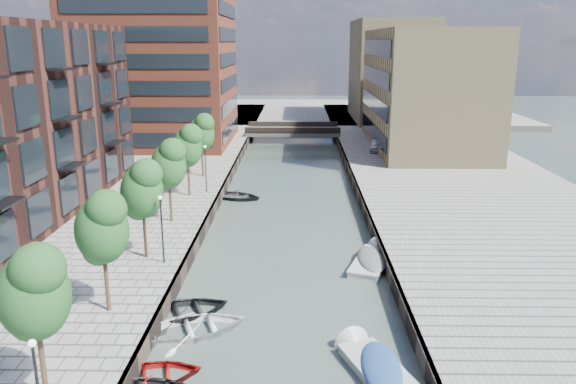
{
  "coord_description": "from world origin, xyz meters",
  "views": [
    {
      "loc": [
        0.63,
        -6.72,
        13.63
      ],
      "look_at": [
        0.0,
        30.91,
        3.5
      ],
      "focal_mm": 35.0,
      "sensor_mm": 36.0,
      "label": 1
    }
  ],
  "objects_px": {
    "bridge": "(293,131)",
    "sloop_2": "(151,381)",
    "sloop_3": "(196,333)",
    "motorboat_4": "(373,260)",
    "sloop_4": "(236,199)",
    "motorboat_3": "(375,368)",
    "tree_4": "(168,163)",
    "car": "(376,145)",
    "tree_2": "(102,226)",
    "sloop_1": "(184,316)",
    "tree_3": "(142,188)",
    "tree_5": "(187,145)",
    "tree_6": "(201,132)",
    "tree_1": "(33,290)"
  },
  "relations": [
    {
      "from": "tree_4",
      "to": "car",
      "type": "height_order",
      "value": "tree_4"
    },
    {
      "from": "sloop_4",
      "to": "motorboat_4",
      "type": "distance_m",
      "value": 18.12
    },
    {
      "from": "tree_4",
      "to": "tree_5",
      "type": "distance_m",
      "value": 7.0
    },
    {
      "from": "bridge",
      "to": "tree_4",
      "type": "relative_size",
      "value": 2.18
    },
    {
      "from": "tree_3",
      "to": "sloop_4",
      "type": "relative_size",
      "value": 1.29
    },
    {
      "from": "tree_4",
      "to": "sloop_4",
      "type": "distance_m",
      "value": 11.51
    },
    {
      "from": "bridge",
      "to": "tree_3",
      "type": "bearing_deg",
      "value": -100.25
    },
    {
      "from": "bridge",
      "to": "motorboat_3",
      "type": "xyz_separation_m",
      "value": [
        4.0,
        -57.57,
        -1.18
      ]
    },
    {
      "from": "sloop_4",
      "to": "motorboat_3",
      "type": "height_order",
      "value": "motorboat_3"
    },
    {
      "from": "sloop_1",
      "to": "sloop_4",
      "type": "bearing_deg",
      "value": -25.43
    },
    {
      "from": "sloop_1",
      "to": "car",
      "type": "relative_size",
      "value": 1.17
    },
    {
      "from": "motorboat_4",
      "to": "tree_4",
      "type": "bearing_deg",
      "value": 158.85
    },
    {
      "from": "sloop_3",
      "to": "motorboat_4",
      "type": "xyz_separation_m",
      "value": [
        9.7,
        8.99,
        0.22
      ]
    },
    {
      "from": "tree_2",
      "to": "motorboat_3",
      "type": "bearing_deg",
      "value": -15.94
    },
    {
      "from": "sloop_4",
      "to": "motorboat_4",
      "type": "relative_size",
      "value": 0.81
    },
    {
      "from": "bridge",
      "to": "sloop_2",
      "type": "xyz_separation_m",
      "value": [
        -5.4,
        -58.37,
        -1.39
      ]
    },
    {
      "from": "tree_4",
      "to": "car",
      "type": "distance_m",
      "value": 33.14
    },
    {
      "from": "tree_6",
      "to": "sloop_3",
      "type": "height_order",
      "value": "tree_6"
    },
    {
      "from": "sloop_2",
      "to": "tree_2",
      "type": "bearing_deg",
      "value": 19.76
    },
    {
      "from": "tree_1",
      "to": "motorboat_3",
      "type": "relative_size",
      "value": 1.08
    },
    {
      "from": "motorboat_3",
      "to": "sloop_1",
      "type": "bearing_deg",
      "value": 151.71
    },
    {
      "from": "tree_4",
      "to": "motorboat_3",
      "type": "relative_size",
      "value": 1.08
    },
    {
      "from": "tree_4",
      "to": "tree_5",
      "type": "bearing_deg",
      "value": 90.0
    },
    {
      "from": "bridge",
      "to": "sloop_3",
      "type": "relative_size",
      "value": 2.57
    },
    {
      "from": "tree_5",
      "to": "tree_6",
      "type": "relative_size",
      "value": 1.0
    },
    {
      "from": "tree_1",
      "to": "tree_3",
      "type": "height_order",
      "value": "same"
    },
    {
      "from": "tree_3",
      "to": "tree_6",
      "type": "bearing_deg",
      "value": 90.0
    },
    {
      "from": "tree_2",
      "to": "tree_4",
      "type": "height_order",
      "value": "same"
    },
    {
      "from": "tree_3",
      "to": "motorboat_3",
      "type": "relative_size",
      "value": 1.08
    },
    {
      "from": "sloop_1",
      "to": "sloop_2",
      "type": "bearing_deg",
      "value": 153.31
    },
    {
      "from": "tree_6",
      "to": "motorboat_4",
      "type": "xyz_separation_m",
      "value": [
        13.96,
        -19.4,
        -5.09
      ]
    },
    {
      "from": "sloop_4",
      "to": "motorboat_3",
      "type": "bearing_deg",
      "value": -142.11
    },
    {
      "from": "tree_6",
      "to": "sloop_2",
      "type": "relative_size",
      "value": 1.4
    },
    {
      "from": "sloop_3",
      "to": "tree_4",
      "type": "bearing_deg",
      "value": -4.96
    },
    {
      "from": "tree_4",
      "to": "tree_5",
      "type": "xyz_separation_m",
      "value": [
        0.0,
        7.0,
        0.0
      ]
    },
    {
      "from": "tree_2",
      "to": "sloop_1",
      "type": "relative_size",
      "value": 1.23
    },
    {
      "from": "sloop_2",
      "to": "motorboat_4",
      "type": "xyz_separation_m",
      "value": [
        10.86,
        12.97,
        0.22
      ]
    },
    {
      "from": "car",
      "to": "tree_6",
      "type": "bearing_deg",
      "value": -136.75
    },
    {
      "from": "tree_3",
      "to": "tree_4",
      "type": "xyz_separation_m",
      "value": [
        0.0,
        7.0,
        0.0
      ]
    },
    {
      "from": "tree_3",
      "to": "car",
      "type": "relative_size",
      "value": 1.44
    },
    {
      "from": "tree_5",
      "to": "sloop_2",
      "type": "bearing_deg",
      "value": -83.03
    },
    {
      "from": "tree_3",
      "to": "tree_4",
      "type": "relative_size",
      "value": 1.0
    },
    {
      "from": "bridge",
      "to": "motorboat_3",
      "type": "bearing_deg",
      "value": -86.03
    },
    {
      "from": "tree_4",
      "to": "motorboat_4",
      "type": "xyz_separation_m",
      "value": [
        13.96,
        -5.4,
        -5.09
      ]
    },
    {
      "from": "sloop_3",
      "to": "motorboat_3",
      "type": "relative_size",
      "value": 0.91
    },
    {
      "from": "tree_5",
      "to": "sloop_3",
      "type": "distance_m",
      "value": 22.45
    },
    {
      "from": "tree_1",
      "to": "motorboat_3",
      "type": "height_order",
      "value": "tree_1"
    },
    {
      "from": "tree_3",
      "to": "sloop_2",
      "type": "xyz_separation_m",
      "value": [
        3.1,
        -11.37,
        -5.31
      ]
    },
    {
      "from": "sloop_1",
      "to": "tree_6",
      "type": "bearing_deg",
      "value": -17.37
    },
    {
      "from": "tree_5",
      "to": "sloop_3",
      "type": "relative_size",
      "value": 1.18
    }
  ]
}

